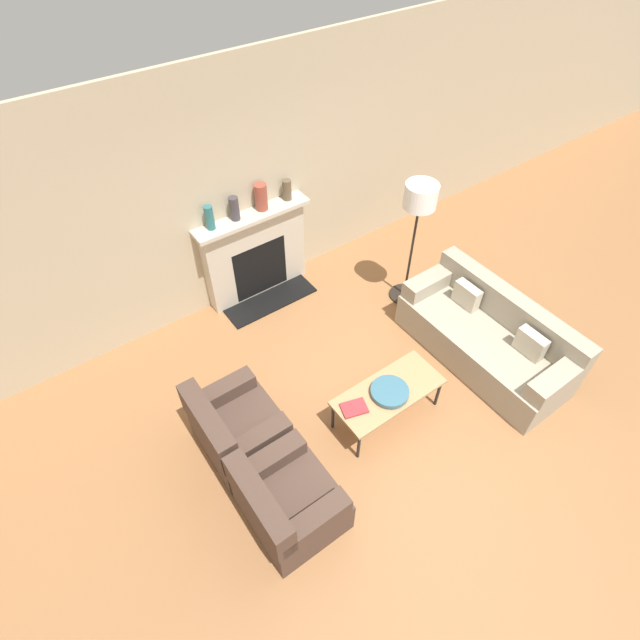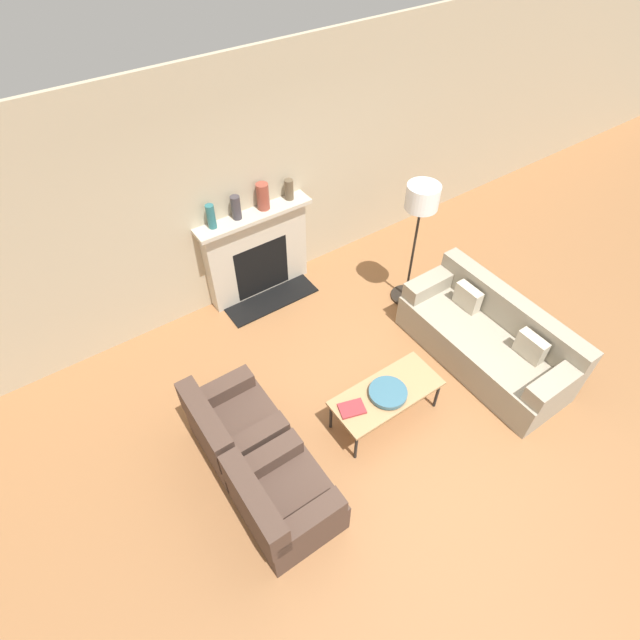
{
  "view_description": "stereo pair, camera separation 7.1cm",
  "coord_description": "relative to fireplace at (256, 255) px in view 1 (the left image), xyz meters",
  "views": [
    {
      "loc": [
        -2.4,
        -1.64,
        4.53
      ],
      "look_at": [
        -0.16,
        1.5,
        0.45
      ],
      "focal_mm": 28.0,
      "sensor_mm": 36.0,
      "label": 1
    },
    {
      "loc": [
        -2.34,
        -1.68,
        4.53
      ],
      "look_at": [
        -0.16,
        1.5,
        0.45
      ],
      "focal_mm": 28.0,
      "sensor_mm": 36.0,
      "label": 2
    }
  ],
  "objects": [
    {
      "name": "book",
      "position": [
        -0.33,
        -2.41,
        -0.14
      ],
      "size": [
        0.29,
        0.24,
        0.02
      ],
      "rotation": [
        0.0,
        0.0,
        -0.3
      ],
      "color": "#9E2D33",
      "rests_on": "coffee_table"
    },
    {
      "name": "armchair_far",
      "position": [
        -1.34,
        -1.86,
        -0.28
      ],
      "size": [
        0.76,
        0.84,
        0.8
      ],
      "rotation": [
        0.0,
        0.0,
        1.57
      ],
      "color": "#4C382D",
      "rests_on": "ground_plane"
    },
    {
      "name": "mantel_vase_right",
      "position": [
        0.51,
        0.01,
        0.74
      ],
      "size": [
        0.11,
        0.11,
        0.25
      ],
      "color": "brown",
      "rests_on": "fireplace"
    },
    {
      "name": "bowl",
      "position": [
        0.06,
        -2.47,
        -0.11
      ],
      "size": [
        0.38,
        0.38,
        0.06
      ],
      "color": "#38667A",
      "rests_on": "coffee_table"
    },
    {
      "name": "couch",
      "position": [
        1.53,
        -2.47,
        -0.27
      ],
      "size": [
        0.83,
        1.99,
        0.81
      ],
      "rotation": [
        0.0,
        0.0,
        -1.57
      ],
      "color": "#9E937F",
      "rests_on": "ground_plane"
    },
    {
      "name": "coffee_table",
      "position": [
        0.07,
        -2.44,
        -0.18
      ],
      "size": [
        1.14,
        0.5,
        0.43
      ],
      "color": "tan",
      "rests_on": "ground_plane"
    },
    {
      "name": "mantel_vase_center_right",
      "position": [
        0.16,
        0.01,
        0.77
      ],
      "size": [
        0.14,
        0.14,
        0.32
      ],
      "color": "brown",
      "rests_on": "fireplace"
    },
    {
      "name": "armchair_near",
      "position": [
        -1.34,
        -2.75,
        -0.28
      ],
      "size": [
        0.76,
        0.84,
        0.8
      ],
      "rotation": [
        0.0,
        0.0,
        1.57
      ],
      "color": "#4C382D",
      "rests_on": "ground_plane"
    },
    {
      "name": "mantel_vase_left",
      "position": [
        -0.5,
        0.01,
        0.75
      ],
      "size": [
        0.1,
        0.1,
        0.29
      ],
      "color": "#28666B",
      "rests_on": "fireplace"
    },
    {
      "name": "mantel_vase_center_left",
      "position": [
        -0.19,
        0.01,
        0.75
      ],
      "size": [
        0.11,
        0.11,
        0.28
      ],
      "color": "#3D383D",
      "rests_on": "fireplace"
    },
    {
      "name": "ground_plane",
      "position": [
        0.24,
        -2.76,
        -0.58
      ],
      "size": [
        18.0,
        18.0,
        0.0
      ],
      "primitive_type": "plane",
      "color": "#99663D"
    },
    {
      "name": "wall_back",
      "position": [
        0.24,
        0.14,
        0.87
      ],
      "size": [
        18.0,
        0.06,
        2.9
      ],
      "color": "#BCAD8E",
      "rests_on": "ground_plane"
    },
    {
      "name": "floor_lamp",
      "position": [
        1.48,
        -1.2,
        0.75
      ],
      "size": [
        0.39,
        0.39,
        1.65
      ],
      "color": "black",
      "rests_on": "ground_plane"
    },
    {
      "name": "fireplace",
      "position": [
        0.0,
        0.0,
        0.0
      ],
      "size": [
        1.45,
        0.59,
        1.19
      ],
      "color": "beige",
      "rests_on": "ground_plane"
    }
  ]
}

